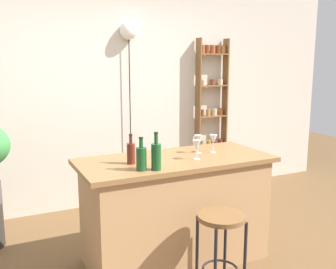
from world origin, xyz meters
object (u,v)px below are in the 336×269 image
(wine_glass_right, at_px, (198,140))
(bottle_olive_oil, at_px, (131,153))
(bar_stool, at_px, (221,235))
(wine_glass_left, at_px, (213,140))
(bottle_spirits_clear, at_px, (156,156))
(bottle_soda_blue, at_px, (141,158))
(spice_shelf, at_px, (212,112))
(wine_glass_center, at_px, (197,146))
(pendant_globe_light, at_px, (129,34))

(wine_glass_right, bearing_deg, bottle_olive_oil, -172.06)
(bar_stool, distance_m, bottle_olive_oil, 0.94)
(wine_glass_left, relative_size, wine_glass_right, 1.00)
(bottle_spirits_clear, xyz_separation_m, wine_glass_left, (0.70, 0.30, 0.01))
(wine_glass_right, bearing_deg, wine_glass_left, -20.36)
(bottle_soda_blue, distance_m, wine_glass_left, 0.85)
(bar_stool, bearing_deg, bottle_soda_blue, 139.45)
(spice_shelf, bearing_deg, bottle_soda_blue, -134.52)
(bar_stool, bearing_deg, wine_glass_center, 81.34)
(pendant_globe_light, bearing_deg, bottle_olive_oil, -110.06)
(bottle_olive_oil, distance_m, wine_glass_right, 0.68)
(pendant_globe_light, bearing_deg, wine_glass_left, -80.91)
(spice_shelf, bearing_deg, wine_glass_left, -121.55)
(pendant_globe_light, bearing_deg, bar_stool, -92.55)
(bottle_soda_blue, relative_size, bottle_spirits_clear, 0.88)
(bottle_spirits_clear, xyz_separation_m, wine_glass_center, (0.44, 0.15, 0.01))
(bottle_spirits_clear, distance_m, wine_glass_center, 0.46)
(wine_glass_center, xyz_separation_m, wine_glass_right, (0.13, 0.20, 0.00))
(pendant_globe_light, bearing_deg, bottle_soda_blue, -107.69)
(bottle_spirits_clear, bearing_deg, bottle_soda_blue, 160.44)
(wine_glass_right, height_order, pendant_globe_light, pendant_globe_light)
(bottle_soda_blue, relative_size, wine_glass_left, 1.56)
(bottle_olive_oil, distance_m, bottle_spirits_clear, 0.28)
(spice_shelf, height_order, wine_glass_left, spice_shelf)
(bar_stool, relative_size, bottle_soda_blue, 2.48)
(spice_shelf, xyz_separation_m, pendant_globe_light, (-1.15, 0.02, 0.99))
(bar_stool, xyz_separation_m, wine_glass_right, (0.21, 0.71, 0.57))
(bottle_olive_oil, bearing_deg, bar_stool, -52.57)
(bar_stool, height_order, bottle_olive_oil, bottle_olive_oil)
(bottle_spirits_clear, bearing_deg, bottle_olive_oil, 113.39)
(bottle_soda_blue, height_order, bottle_olive_oil, bottle_soda_blue)
(bar_stool, height_order, bottle_soda_blue, bottle_soda_blue)
(bottle_soda_blue, distance_m, bottle_olive_oil, 0.21)
(bar_stool, relative_size, bottle_olive_oil, 2.61)
(wine_glass_center, bearing_deg, bar_stool, -98.66)
(wine_glass_left, bearing_deg, bottle_olive_oil, -176.71)
(wine_glass_left, bearing_deg, spice_shelf, 58.45)
(bottle_soda_blue, height_order, bottle_spirits_clear, bottle_spirits_clear)
(wine_glass_right, bearing_deg, bottle_spirits_clear, -148.60)
(bottle_spirits_clear, xyz_separation_m, pendant_globe_light, (0.46, 1.80, 1.03))
(bottle_olive_oil, relative_size, bottle_spirits_clear, 0.84)
(wine_glass_center, bearing_deg, pendant_globe_light, 89.36)
(spice_shelf, height_order, bottle_olive_oil, spice_shelf)
(bar_stool, relative_size, wine_glass_center, 3.88)
(wine_glass_center, bearing_deg, bottle_soda_blue, -168.45)
(bar_stool, relative_size, pendant_globe_light, 0.29)
(spice_shelf, relative_size, wine_glass_left, 12.46)
(bottle_spirits_clear, relative_size, wine_glass_right, 1.78)
(wine_glass_left, xyz_separation_m, wine_glass_right, (-0.13, 0.05, 0.00))
(bottle_soda_blue, bearing_deg, wine_glass_left, 18.00)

